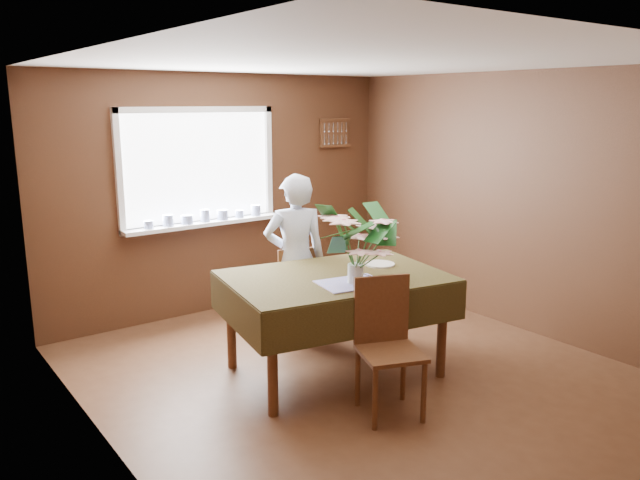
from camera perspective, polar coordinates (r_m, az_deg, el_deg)
floor at (r=5.26m, az=3.65°, el=-12.30°), size 4.50×4.50×0.00m
ceiling at (r=4.79m, az=4.08°, el=16.01°), size 4.50×4.50×0.00m
wall_back at (r=6.72m, az=-8.69°, el=4.20°), size 4.00×0.00×4.00m
wall_left at (r=3.91m, az=-19.08°, el=-2.33°), size 0.00×4.50×4.50m
wall_right at (r=6.34m, az=17.80°, el=3.24°), size 0.00×4.50×4.50m
window_assembly at (r=6.52m, az=-10.80°, el=4.70°), size 1.72×0.20×1.22m
spoon_rack at (r=7.42m, az=1.35°, el=9.77°), size 0.44×0.05×0.33m
dining_table at (r=5.07m, az=1.39°, el=-4.34°), size 1.92×1.47×0.85m
chair_far at (r=5.94m, az=-2.38°, el=-4.33°), size 0.46×0.46×0.89m
chair_near at (r=4.56m, az=6.09°, el=-9.07°), size 0.54×0.54×0.98m
seated_woman at (r=5.75m, az=-2.29°, el=-1.75°), size 0.68×0.57×1.58m
flower_bouquet at (r=4.73m, az=3.31°, el=0.05°), size 0.62×0.62×0.53m
side_plate at (r=5.37m, az=5.49°, el=-2.21°), size 0.27×0.27×0.01m
table_knife at (r=4.98m, az=4.67°, el=-3.34°), size 0.03×0.20×0.00m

